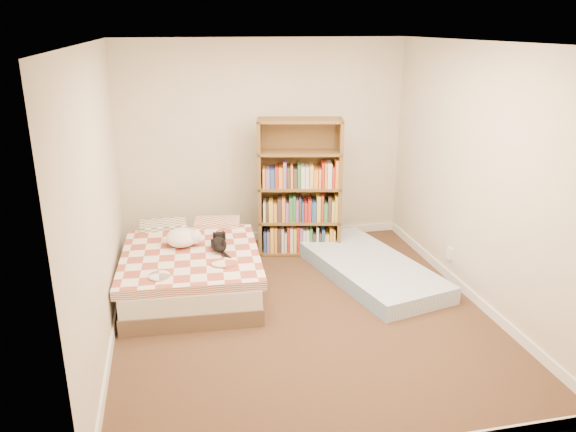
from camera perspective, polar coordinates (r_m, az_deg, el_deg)
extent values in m
cube|color=#492D1F|center=(5.51, 1.37, -9.75)|extent=(3.50, 4.00, 0.01)
cube|color=white|center=(4.83, 1.61, 17.23)|extent=(3.50, 4.00, 0.01)
cube|color=beige|center=(6.93, -2.40, 7.33)|extent=(3.50, 0.01, 2.50)
cube|color=beige|center=(3.24, 9.81, -6.84)|extent=(3.50, 0.01, 2.50)
cube|color=beige|center=(4.94, -18.69, 1.51)|extent=(0.01, 4.00, 2.50)
cube|color=beige|center=(5.68, 18.94, 3.71)|extent=(0.01, 4.00, 2.50)
cube|color=white|center=(7.26, -2.26, -2.00)|extent=(3.50, 0.02, 0.10)
cube|color=white|center=(5.40, -17.24, -10.72)|extent=(0.02, 4.00, 0.10)
cube|color=white|center=(6.09, 17.66, -7.24)|extent=(0.02, 4.00, 0.10)
cube|color=white|center=(6.30, 16.09, -3.68)|extent=(0.03, 0.09, 0.13)
cube|color=brown|center=(6.03, -9.69, -6.45)|extent=(1.40, 1.93, 0.17)
cube|color=silver|center=(5.96, -9.79, -4.91)|extent=(1.37, 1.89, 0.19)
cube|color=#A44E3D|center=(5.91, -9.86, -3.66)|extent=(1.45, 1.60, 0.09)
cube|color=slate|center=(6.55, -12.86, -1.31)|extent=(0.53, 0.35, 0.14)
cube|color=#A44E3D|center=(6.56, -7.49, -0.94)|extent=(0.53, 0.35, 0.14)
cube|color=brown|center=(6.53, -2.83, 2.64)|extent=(0.10, 0.33, 1.63)
cube|color=brown|center=(6.73, 5.07, 3.10)|extent=(0.10, 0.33, 1.63)
cube|color=brown|center=(6.76, 0.89, 3.23)|extent=(0.96, 0.22, 1.63)
cube|color=brown|center=(6.88, 1.14, -3.49)|extent=(1.02, 0.52, 0.03)
cube|color=brown|center=(6.61, 1.18, 2.97)|extent=(1.02, 0.52, 0.03)
cube|color=brown|center=(6.44, 1.23, 9.68)|extent=(1.02, 0.52, 0.03)
cube|color=#7A9FCC|center=(6.30, 8.12, -5.19)|extent=(1.32, 2.12, 0.18)
ellipsoid|color=black|center=(5.79, -7.03, -2.88)|extent=(0.21, 0.37, 0.11)
sphere|color=black|center=(5.96, -7.21, -2.12)|extent=(0.12, 0.12, 0.11)
cone|color=black|center=(5.97, -7.55, -1.64)|extent=(0.04, 0.04, 0.04)
cone|color=black|center=(5.98, -6.95, -1.59)|extent=(0.04, 0.04, 0.04)
cylinder|color=black|center=(5.59, -5.87, -3.97)|extent=(0.06, 0.20, 0.04)
ellipsoid|color=white|center=(5.95, -10.73, -2.16)|extent=(0.44, 0.46, 0.18)
sphere|color=white|center=(5.84, -9.70, -2.30)|extent=(0.18, 0.18, 0.14)
sphere|color=white|center=(5.80, -9.16, -2.59)|extent=(0.08, 0.08, 0.06)
sphere|color=white|center=(6.02, -12.15, -2.20)|extent=(0.10, 0.10, 0.08)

